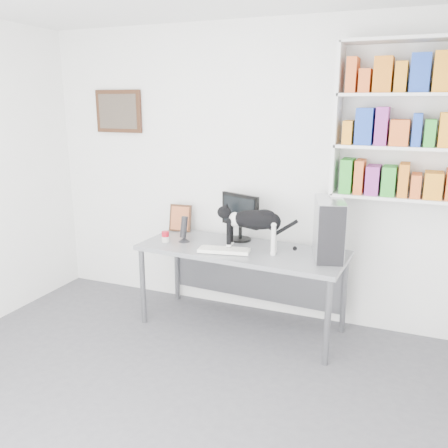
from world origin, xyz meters
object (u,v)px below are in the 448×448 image
(keyboard, at_px, (224,250))
(speaker, at_px, (184,229))
(pc_tower, at_px, (329,229))
(leaning_print, at_px, (180,218))
(desk, at_px, (241,288))
(cat, at_px, (254,230))
(monitor, at_px, (240,217))
(bookshelf, at_px, (402,121))
(soup_can, at_px, (165,237))

(keyboard, relative_size, speaker, 1.77)
(pc_tower, bearing_deg, speaker, 167.24)
(leaning_print, bearing_deg, desk, -27.01)
(speaker, bearing_deg, cat, 22.80)
(monitor, xyz_separation_m, leaning_print, (-0.66, 0.08, -0.09))
(desk, relative_size, cat, 2.90)
(pc_tower, bearing_deg, cat, 174.72)
(keyboard, relative_size, pc_tower, 0.89)
(desk, bearing_deg, bookshelf, 16.93)
(bookshelf, distance_m, cat, 1.46)
(bookshelf, relative_size, monitor, 2.79)
(bookshelf, bearing_deg, cat, -161.94)
(pc_tower, bearing_deg, leaning_print, 154.94)
(bookshelf, relative_size, leaning_print, 4.53)
(speaker, xyz_separation_m, leaning_print, (-0.20, 0.31, 0.01))
(pc_tower, height_order, speaker, pc_tower)
(soup_can, distance_m, cat, 0.85)
(keyboard, height_order, cat, cat)
(speaker, bearing_deg, monitor, 54.46)
(desk, height_order, pc_tower, pc_tower)
(speaker, relative_size, soup_can, 2.47)
(monitor, xyz_separation_m, speaker, (-0.46, -0.24, -0.10))
(monitor, relative_size, keyboard, 1.02)
(desk, bearing_deg, keyboard, -118.79)
(desk, distance_m, soup_can, 0.83)
(monitor, distance_m, speaker, 0.53)
(monitor, height_order, soup_can, monitor)
(monitor, bearing_deg, cat, -31.09)
(monitor, height_order, speaker, monitor)
(pc_tower, height_order, leaning_print, pc_tower)
(pc_tower, xyz_separation_m, speaker, (-1.29, -0.06, -0.12))
(bookshelf, bearing_deg, pc_tower, -152.66)
(desk, relative_size, speaker, 7.37)
(keyboard, height_order, soup_can, soup_can)
(desk, bearing_deg, pc_tower, 6.87)
(desk, relative_size, keyboard, 4.16)
(bookshelf, relative_size, speaker, 5.06)
(cat, bearing_deg, monitor, 121.83)
(monitor, bearing_deg, bookshelf, 23.66)
(speaker, bearing_deg, bookshelf, 36.75)
(keyboard, xyz_separation_m, speaker, (-0.46, 0.15, 0.11))
(speaker, bearing_deg, keyboard, 8.97)
(pc_tower, distance_m, leaning_print, 1.52)
(monitor, bearing_deg, speaker, -131.76)
(pc_tower, bearing_deg, desk, 168.23)
(soup_can, bearing_deg, speaker, 24.97)
(bookshelf, height_order, keyboard, bookshelf)
(desk, xyz_separation_m, soup_can, (-0.71, -0.08, 0.43))
(cat, bearing_deg, speaker, 169.51)
(desk, xyz_separation_m, cat, (0.13, -0.06, 0.57))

